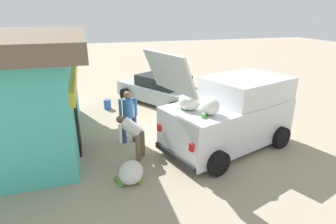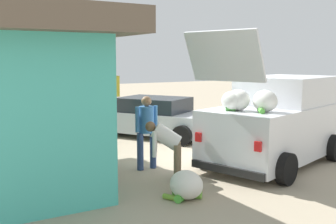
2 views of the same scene
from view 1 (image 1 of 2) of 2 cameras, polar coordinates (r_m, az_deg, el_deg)
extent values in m
plane|color=tan|center=(9.66, 6.52, -3.87)|extent=(60.00, 60.00, 0.00)
cube|color=#4CC6B7|center=(9.32, -29.24, 2.38)|extent=(5.50, 3.36, 2.96)
cube|color=yellow|center=(8.95, -19.20, 7.17)|extent=(5.19, 0.19, 0.36)
cube|color=black|center=(8.31, -18.66, -1.52)|extent=(0.90, 0.07, 2.00)
cube|color=white|center=(10.08, -19.40, 10.26)|extent=(1.50, 0.08, 0.60)
cube|color=brown|center=(9.01, -31.14, 12.71)|extent=(6.50, 4.35, 0.44)
cube|color=silver|center=(8.39, 12.47, -2.15)|extent=(2.98, 4.30, 1.24)
cube|color=silver|center=(8.63, 16.38, 4.88)|extent=(2.45, 2.86, 0.69)
cube|color=black|center=(9.54, 20.87, 5.60)|extent=(1.53, 0.57, 0.52)
cube|color=silver|center=(6.48, 0.26, 8.33)|extent=(1.74, 0.96, 1.00)
ellipsoid|color=silver|center=(7.39, 4.98, 2.21)|extent=(0.56, 0.47, 0.47)
ellipsoid|color=silver|center=(7.42, 3.94, 2.14)|extent=(0.51, 0.43, 0.43)
ellipsoid|color=silver|center=(7.10, 8.90, 1.28)|extent=(0.57, 0.47, 0.47)
cylinder|color=#4CA041|center=(7.40, 3.52, 0.84)|extent=(0.23, 0.23, 0.12)
cylinder|color=green|center=(6.98, 7.65, -0.57)|extent=(0.29, 0.23, 0.11)
cube|color=black|center=(7.42, 1.29, -9.42)|extent=(1.71, 0.62, 0.16)
cube|color=red|center=(6.62, 4.96, -7.49)|extent=(0.15, 0.10, 0.20)
cube|color=red|center=(7.68, -1.90, -3.32)|extent=(0.15, 0.10, 0.20)
cylinder|color=black|center=(9.02, 22.75, -4.96)|extent=(0.42, 0.70, 0.67)
cylinder|color=black|center=(10.11, 13.40, -1.15)|extent=(0.42, 0.70, 0.67)
cylinder|color=black|center=(7.11, 10.55, -10.58)|extent=(0.42, 0.70, 0.67)
cylinder|color=black|center=(8.45, 1.01, -4.95)|extent=(0.42, 0.70, 0.67)
cube|color=#B2B7BC|center=(12.36, -1.02, 4.17)|extent=(4.74, 3.87, 0.65)
cube|color=#1E2328|center=(12.22, -1.03, 6.68)|extent=(2.65, 2.47, 0.46)
cylinder|color=black|center=(14.10, -2.84, 5.41)|extent=(0.63, 0.50, 0.60)
cylinder|color=black|center=(12.85, -8.94, 3.68)|extent=(0.63, 0.50, 0.60)
cylinder|color=black|center=(12.24, 7.31, 2.91)|extent=(0.63, 0.50, 0.60)
cylinder|color=black|center=(10.78, 1.37, 0.62)|extent=(0.63, 0.50, 0.60)
cylinder|color=navy|center=(8.72, -7.09, -3.57)|extent=(0.15, 0.15, 0.86)
cylinder|color=navy|center=(8.67, -9.29, -3.84)|extent=(0.15, 0.15, 0.86)
cylinder|color=#3872B2|center=(8.42, -8.44, 0.86)|extent=(0.35, 0.35, 0.61)
sphere|color=#8C6647|center=(8.29, -8.58, 3.60)|extent=(0.23, 0.23, 0.23)
cylinder|color=#3872B2|center=(8.46, -6.84, 1.13)|extent=(0.09, 0.09, 0.58)
cylinder|color=#3872B2|center=(8.39, -10.05, 0.78)|extent=(0.09, 0.09, 0.58)
cylinder|color=#726047|center=(7.58, -6.30, -7.73)|extent=(0.15, 0.15, 0.79)
cylinder|color=#726047|center=(7.86, -5.47, -6.60)|extent=(0.15, 0.15, 0.79)
cylinder|color=silver|center=(7.56, -7.72, -3.25)|extent=(0.62, 0.74, 0.59)
sphere|color=brown|center=(7.60, -10.08, -1.55)|extent=(0.21, 0.21, 0.21)
cylinder|color=silver|center=(7.49, -10.02, -4.58)|extent=(0.09, 0.09, 0.53)
cylinder|color=silver|center=(7.89, -8.65, -3.16)|extent=(0.09, 0.09, 0.53)
ellipsoid|color=silver|center=(6.85, -7.82, -12.48)|extent=(0.93, 0.81, 0.51)
cylinder|color=#579231|center=(7.12, -8.05, -12.85)|extent=(0.15, 0.28, 0.14)
cylinder|color=#5EAB42|center=(7.07, -8.34, -13.24)|extent=(0.33, 0.20, 0.12)
cylinder|color=green|center=(6.86, -9.08, -14.35)|extent=(0.29, 0.33, 0.15)
cylinder|color=#6EA130|center=(6.98, -10.38, -14.00)|extent=(0.31, 0.22, 0.10)
cylinder|color=#6AB53C|center=(6.88, -6.49, -14.01)|extent=(0.28, 0.27, 0.16)
cylinder|color=blue|center=(11.94, -12.67, 1.62)|extent=(0.31, 0.31, 0.41)
camera|label=2|loc=(3.57, -104.73, -30.10)|focal=44.19mm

